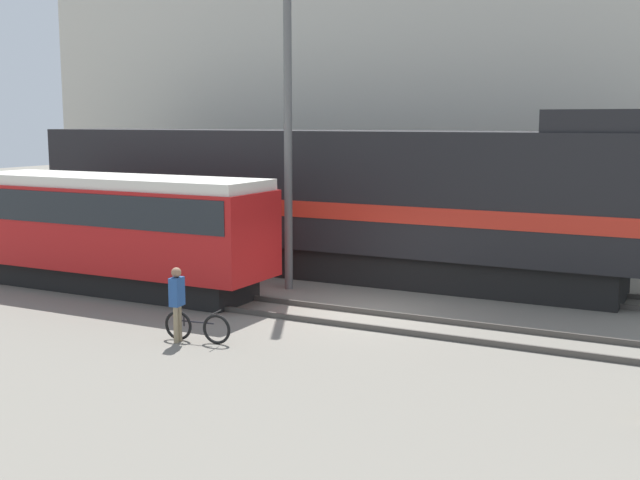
{
  "coord_description": "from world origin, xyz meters",
  "views": [
    {
      "loc": [
        8.41,
        -18.43,
        4.97
      ],
      "look_at": [
        -1.36,
        0.32,
        1.8
      ],
      "focal_mm": 45.0,
      "sensor_mm": 36.0,
      "label": 1
    }
  ],
  "objects_px": {
    "freight_locomotive": "(322,199)",
    "streetcar": "(116,226)",
    "utility_pole_left": "(288,125)",
    "bicycle": "(197,327)",
    "person": "(177,297)"
  },
  "relations": [
    {
      "from": "freight_locomotive",
      "to": "streetcar",
      "type": "height_order",
      "value": "freight_locomotive"
    },
    {
      "from": "freight_locomotive",
      "to": "utility_pole_left",
      "type": "distance_m",
      "value": 3.5
    },
    {
      "from": "streetcar",
      "to": "bicycle",
      "type": "height_order",
      "value": "streetcar"
    },
    {
      "from": "person",
      "to": "utility_pole_left",
      "type": "distance_m",
      "value": 7.29
    },
    {
      "from": "streetcar",
      "to": "person",
      "type": "bearing_deg",
      "value": -36.31
    },
    {
      "from": "streetcar",
      "to": "person",
      "type": "xyz_separation_m",
      "value": [
        4.97,
        -3.65,
        -0.89
      ]
    },
    {
      "from": "bicycle",
      "to": "freight_locomotive",
      "type": "bearing_deg",
      "value": 98.3
    },
    {
      "from": "bicycle",
      "to": "utility_pole_left",
      "type": "relative_size",
      "value": 0.17
    },
    {
      "from": "streetcar",
      "to": "utility_pole_left",
      "type": "height_order",
      "value": "utility_pole_left"
    },
    {
      "from": "person",
      "to": "streetcar",
      "type": "bearing_deg",
      "value": 143.69
    },
    {
      "from": "streetcar",
      "to": "utility_pole_left",
      "type": "relative_size",
      "value": 1.0
    },
    {
      "from": "bicycle",
      "to": "person",
      "type": "bearing_deg",
      "value": -152.95
    },
    {
      "from": "bicycle",
      "to": "utility_pole_left",
      "type": "height_order",
      "value": "utility_pole_left"
    },
    {
      "from": "utility_pole_left",
      "to": "person",
      "type": "bearing_deg",
      "value": -84.0
    },
    {
      "from": "freight_locomotive",
      "to": "utility_pole_left",
      "type": "bearing_deg",
      "value": -85.5
    }
  ]
}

